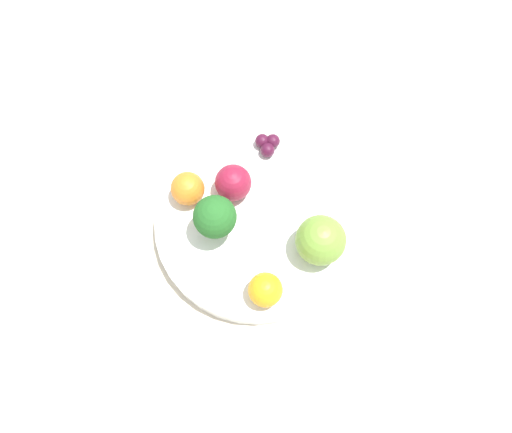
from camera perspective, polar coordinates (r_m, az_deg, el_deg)
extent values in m
plane|color=gray|center=(0.69, 0.00, -1.68)|extent=(6.00, 6.00, 0.00)
cube|color=beige|center=(0.68, 0.00, -1.39)|extent=(1.20, 1.20, 0.02)
cylinder|color=white|center=(0.66, 0.00, -0.72)|extent=(0.27, 0.27, 0.03)
cylinder|color=#8CB76B|center=(0.64, -4.51, -1.09)|extent=(0.02, 0.02, 0.03)
sphere|color=#236023|center=(0.61, -4.73, -0.04)|extent=(0.05, 0.05, 0.05)
sphere|color=maroon|center=(0.65, -2.56, 3.93)|extent=(0.05, 0.05, 0.05)
sphere|color=olive|center=(0.61, 7.40, -2.70)|extent=(0.06, 0.06, 0.06)
sphere|color=orange|center=(0.60, 1.08, -8.37)|extent=(0.04, 0.04, 0.04)
sphere|color=orange|center=(0.65, -7.81, 3.17)|extent=(0.04, 0.04, 0.04)
sphere|color=#47142D|center=(0.69, 1.93, 8.60)|extent=(0.02, 0.02, 0.02)
sphere|color=#47142D|center=(0.69, 0.71, 8.63)|extent=(0.02, 0.02, 0.02)
sphere|color=#47142D|center=(0.68, 1.33, 7.60)|extent=(0.02, 0.02, 0.02)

